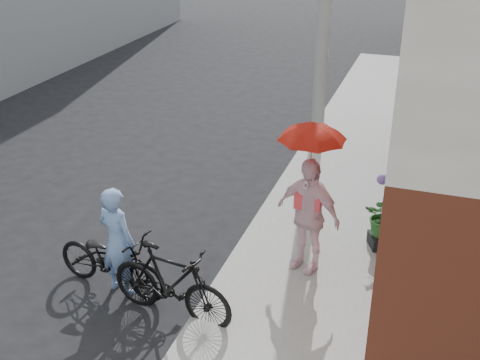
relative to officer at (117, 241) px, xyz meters
The scene contains 10 objects.
ground 0.91m from the officer, 41.95° to the left, with size 80.00×80.00×0.00m, color black.
sidewalk 3.40m from the officer, 43.39° to the left, with size 2.20×24.00×0.12m, color gray.
curb 2.71m from the officer, 61.22° to the left, with size 0.12×24.00×0.12m, color #9E9E99.
officer is the anchor object (origin of this frame).
bike_left 0.36m from the officer, behind, with size 0.62×1.77×0.93m, color black.
bike_right 1.00m from the officer, 18.52° to the right, with size 0.50×1.77×1.07m, color black.
kimono_woman 2.64m from the officer, 28.26° to the left, with size 1.00×0.42×1.71m, color #FAD2DE.
parasol 2.99m from the officer, 28.26° to the left, with size 0.88×0.88×0.77m, color red.
planter 4.00m from the officer, 33.12° to the left, with size 0.37×0.37×0.19m, color black.
potted_plant 3.96m from the officer, 33.12° to the left, with size 0.58×0.50×0.65m, color #265A24.
Camera 1 is at (3.48, -6.30, 5.06)m, focal length 45.00 mm.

